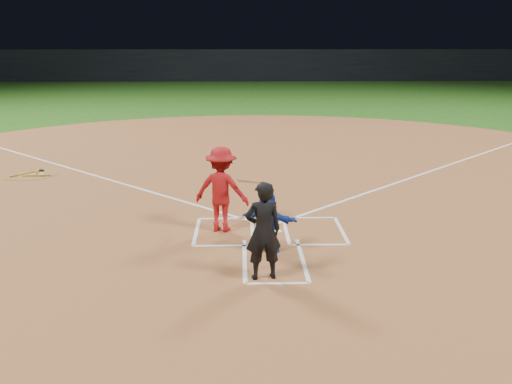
{
  "coord_description": "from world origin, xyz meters",
  "views": [
    {
      "loc": [
        -0.61,
        -11.82,
        4.04
      ],
      "look_at": [
        -0.3,
        -0.4,
        1.0
      ],
      "focal_mm": 40.0,
      "sensor_mm": 36.0,
      "label": 1
    }
  ],
  "objects_px": {
    "catcher": "(267,222)",
    "umpire": "(263,231)",
    "on_deck_circle": "(30,174)",
    "home_plate": "(269,230)",
    "batter_at_plate": "(221,189)"
  },
  "relations": [
    {
      "from": "umpire",
      "to": "batter_at_plate",
      "type": "height_order",
      "value": "batter_at_plate"
    },
    {
      "from": "on_deck_circle",
      "to": "home_plate",
      "type": "bearing_deg",
      "value": -38.17
    },
    {
      "from": "home_plate",
      "to": "batter_at_plate",
      "type": "relative_size",
      "value": 0.32
    },
    {
      "from": "batter_at_plate",
      "to": "on_deck_circle",
      "type": "bearing_deg",
      "value": 137.82
    },
    {
      "from": "home_plate",
      "to": "catcher",
      "type": "relative_size",
      "value": 0.49
    },
    {
      "from": "catcher",
      "to": "umpire",
      "type": "relative_size",
      "value": 0.71
    },
    {
      "from": "umpire",
      "to": "batter_at_plate",
      "type": "xyz_separation_m",
      "value": [
        -0.8,
        2.63,
        0.06
      ]
    },
    {
      "from": "home_plate",
      "to": "on_deck_circle",
      "type": "xyz_separation_m",
      "value": [
        -7.17,
        5.64,
        -0.0
      ]
    },
    {
      "from": "catcher",
      "to": "batter_at_plate",
      "type": "height_order",
      "value": "batter_at_plate"
    },
    {
      "from": "home_plate",
      "to": "catcher",
      "type": "distance_m",
      "value": 1.41
    },
    {
      "from": "home_plate",
      "to": "umpire",
      "type": "height_order",
      "value": "umpire"
    },
    {
      "from": "on_deck_circle",
      "to": "catcher",
      "type": "relative_size",
      "value": 1.38
    },
    {
      "from": "catcher",
      "to": "batter_at_plate",
      "type": "bearing_deg",
      "value": -31.95
    },
    {
      "from": "on_deck_circle",
      "to": "umpire",
      "type": "bearing_deg",
      "value": -49.74
    },
    {
      "from": "catcher",
      "to": "batter_at_plate",
      "type": "xyz_separation_m",
      "value": [
        -0.93,
        1.34,
        0.31
      ]
    }
  ]
}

